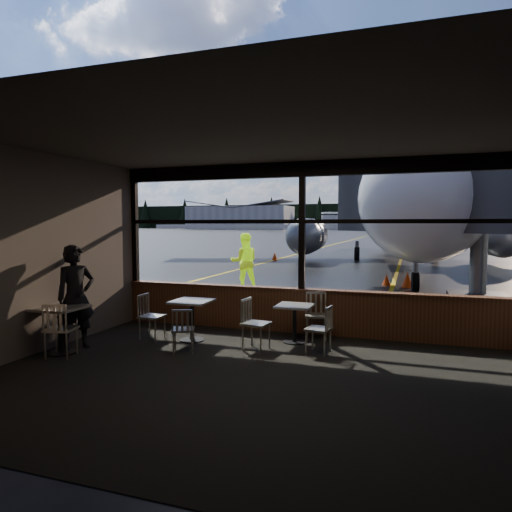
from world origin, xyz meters
The scene contains 32 objects.
ground_plane centered at (0.00, 120.00, 0.00)m, with size 520.00×520.00×0.00m, color black.
carpet_floor centered at (0.00, -3.00, 0.01)m, with size 8.00×6.00×0.01m, color black.
ceiling centered at (0.00, -3.00, 3.50)m, with size 8.00×6.00×0.04m, color #38332D.
wall_left centered at (-4.00, -3.00, 1.75)m, with size 0.04×6.00×3.50m, color #514741.
wall_back centered at (0.00, -6.00, 1.75)m, with size 8.00×0.04×3.50m, color #514741.
window_sill centered at (0.00, 0.00, 0.45)m, with size 8.00×0.28×0.90m, color #522C19.
window_header centered at (0.00, 0.00, 3.35)m, with size 8.00×0.18×0.30m, color black.
mullion_left centered at (-3.95, 0.00, 2.20)m, with size 0.12×0.12×2.60m, color black.
mullion_centre centered at (0.00, 0.00, 2.20)m, with size 0.12×0.12×2.60m, color black.
window_transom centered at (0.00, 0.00, 2.30)m, with size 8.00×0.10×0.08m, color black.
airliner centered at (1.26, 19.09, 5.49)m, with size 29.94×35.93×10.98m, color white, non-canonical shape.
jet_bridge centered at (3.60, 5.50, 2.48)m, with size 9.30×11.37×4.96m, color #28282A, non-canonical shape.
cafe_table_near centered at (0.05, -0.80, 0.36)m, with size 0.66×0.66×0.73m, color #A6A098, non-canonical shape.
cafe_table_mid centered at (-1.85, -1.30, 0.39)m, with size 0.72×0.72×0.79m, color gray, non-canonical shape.
cafe_table_left centered at (-3.60, -2.82, 0.41)m, with size 0.75×0.75×0.83m, color #9A948E, non-canonical shape.
chair_near_e centered at (0.62, -1.38, 0.42)m, with size 0.46×0.46×0.85m, color #B3AFA2, non-canonical shape.
chair_near_w centered at (-0.48, -1.49, 0.46)m, with size 0.50×0.50×0.93m, color #B1ADA0, non-canonical shape.
chair_near_n centered at (0.39, -0.40, 0.46)m, with size 0.50×0.50×0.92m, color #B1ADA0, non-canonical shape.
chair_mid_s centered at (-1.63, -2.06, 0.40)m, with size 0.44×0.44×0.80m, color #B2AEA1, non-canonical shape.
chair_mid_w centered at (-2.62, -1.46, 0.45)m, with size 0.49×0.49×0.89m, color #B1AC9F, non-canonical shape.
chair_left_s centered at (-3.44, -2.98, 0.47)m, with size 0.52×0.52×0.95m, color beige, non-canonical shape.
passenger centered at (-3.57, -2.46, 0.94)m, with size 0.68×0.45×1.88m, color black.
ground_crew centered at (-3.25, 5.37, 0.97)m, with size 0.95×0.74×1.94m, color #BFF219.
cone_nose centered at (1.27, 8.20, 0.21)m, with size 0.31×0.31×0.43m, color #DC4106.
cone_wing centered at (-5.96, 18.15, 0.25)m, with size 0.36×0.36×0.50m, color #E34607.
hangar_left centered at (-70.00, 180.00, 5.50)m, with size 45.00×18.00×11.00m, color silver, non-canonical shape.
hangar_mid centered at (0.00, 185.00, 5.00)m, with size 38.00×15.00×10.00m, color silver, non-canonical shape.
fuel_tank_a centered at (-30.00, 182.00, 3.00)m, with size 8.00×8.00×6.00m, color silver.
fuel_tank_b centered at (-20.00, 182.00, 3.00)m, with size 8.00×8.00×6.00m, color silver.
fuel_tank_c centered at (-10.00, 182.00, 3.00)m, with size 8.00×8.00×6.00m, color silver.
treeline centered at (0.00, 210.00, 6.00)m, with size 360.00×3.00×12.00m, color black.
cone_extra centered at (2.00, 7.89, 0.28)m, with size 0.40×0.40×0.56m, color #F74807.
Camera 1 is at (2.11, -9.08, 2.24)m, focal length 32.00 mm.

